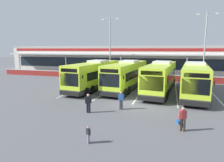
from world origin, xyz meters
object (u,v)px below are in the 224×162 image
object	(u,v)px
pedestrian_approaching_bus	(121,100)
lamp_post_west	(110,44)
pedestrian_with_handbag	(182,118)
coach_bus_leftmost	(95,75)
pedestrian_child	(88,134)
coach_bus_centre	(161,78)
pedestrian_in_dark_coat	(88,103)
coach_bus_left_centre	(127,76)
coach_bus_right_centre	(195,80)
lamp_post_centre	(205,43)

from	to	relation	value
pedestrian_approaching_bus	lamp_post_west	bearing A→B (deg)	110.17
pedestrian_approaching_bus	pedestrian_with_handbag	bearing A→B (deg)	-33.95
coach_bus_leftmost	pedestrian_child	bearing A→B (deg)	-69.70
coach_bus_centre	pedestrian_child	distance (m)	15.34
coach_bus_centre	pedestrian_in_dark_coat	xyz separation A→B (m)	(-5.33, -10.02, -0.91)
coach_bus_left_centre	pedestrian_approaching_bus	bearing A→B (deg)	-80.59
pedestrian_in_dark_coat	lamp_post_west	world-z (taller)	lamp_post_west
coach_bus_centre	coach_bus_left_centre	bearing A→B (deg)	172.09
coach_bus_leftmost	pedestrian_in_dark_coat	distance (m)	10.39
coach_bus_right_centre	lamp_post_west	distance (m)	18.60
coach_bus_right_centre	pedestrian_with_handbag	size ratio (longest dim) A/B	7.61
coach_bus_leftmost	lamp_post_west	distance (m)	12.15
coach_bus_left_centre	pedestrian_approaching_bus	size ratio (longest dim) A/B	7.61
pedestrian_with_handbag	coach_bus_leftmost	bearing A→B (deg)	132.87
coach_bus_right_centre	coach_bus_leftmost	bearing A→B (deg)	178.46
coach_bus_right_centre	pedestrian_child	bearing A→B (deg)	-116.01
coach_bus_centre	pedestrian_child	size ratio (longest dim) A/B	12.28
coach_bus_right_centre	lamp_post_west	size ratio (longest dim) A/B	1.12
coach_bus_right_centre	pedestrian_in_dark_coat	bearing A→B (deg)	-134.17
coach_bus_left_centre	lamp_post_west	bearing A→B (deg)	118.44
coach_bus_right_centre	pedestrian_with_handbag	world-z (taller)	coach_bus_right_centre
pedestrian_with_handbag	coach_bus_centre	bearing A→B (deg)	99.77
lamp_post_centre	lamp_post_west	bearing A→B (deg)	177.89
pedestrian_with_handbag	lamp_post_centre	size ratio (longest dim) A/B	0.15
pedestrian_in_dark_coat	pedestrian_child	size ratio (longest dim) A/B	1.61
coach_bus_leftmost	lamp_post_centre	size ratio (longest dim) A/B	1.12
pedestrian_in_dark_coat	lamp_post_centre	world-z (taller)	lamp_post_centre
pedestrian_in_dark_coat	lamp_post_centre	bearing A→B (deg)	60.36
pedestrian_with_handbag	pedestrian_child	bearing A→B (deg)	-147.47
coach_bus_right_centre	pedestrian_approaching_bus	world-z (taller)	coach_bus_right_centre
coach_bus_left_centre	pedestrian_with_handbag	distance (m)	13.88
coach_bus_centre	pedestrian_with_handbag	size ratio (longest dim) A/B	7.61
pedestrian_approaching_bus	lamp_post_centre	world-z (taller)	lamp_post_centre
pedestrian_child	pedestrian_with_handbag	bearing A→B (deg)	32.53
pedestrian_child	lamp_post_centre	xyz separation A→B (m)	(9.44, 25.34, 5.75)
coach_bus_centre	lamp_post_west	world-z (taller)	lamp_post_west
coach_bus_left_centre	pedestrian_child	world-z (taller)	coach_bus_left_centre
pedestrian_child	pedestrian_approaching_bus	bearing A→B (deg)	87.80
pedestrian_child	coach_bus_centre	bearing A→B (deg)	78.06
coach_bus_centre	pedestrian_in_dark_coat	bearing A→B (deg)	-118.01
coach_bus_right_centre	pedestrian_in_dark_coat	world-z (taller)	coach_bus_right_centre
coach_bus_centre	coach_bus_right_centre	bearing A→B (deg)	-8.07
coach_bus_centre	pedestrian_in_dark_coat	world-z (taller)	coach_bus_centre
coach_bus_left_centre	lamp_post_centre	size ratio (longest dim) A/B	1.12
pedestrian_in_dark_coat	lamp_post_west	xyz separation A→B (m)	(-4.68, 21.00, 5.42)
pedestrian_child	pedestrian_approaching_bus	size ratio (longest dim) A/B	0.62
coach_bus_leftmost	coach_bus_right_centre	world-z (taller)	same
pedestrian_in_dark_coat	lamp_post_west	size ratio (longest dim) A/B	0.15
coach_bus_centre	lamp_post_centre	bearing A→B (deg)	58.84
coach_bus_centre	pedestrian_with_handbag	xyz separation A→B (m)	(2.01, -11.66, -0.93)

